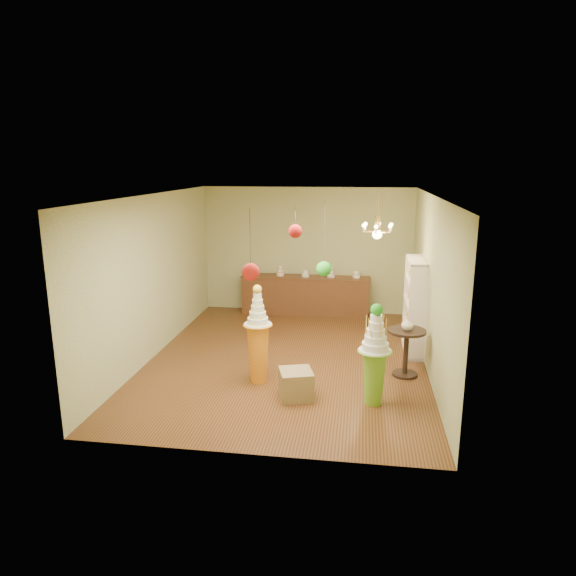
# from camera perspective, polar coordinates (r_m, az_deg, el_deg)

# --- Properties ---
(floor) EXTENTS (6.50, 6.50, 0.00)m
(floor) POSITION_cam_1_polar(r_m,az_deg,el_deg) (9.62, -0.07, -7.88)
(floor) COLOR #533016
(floor) RESTS_ON ground
(ceiling) EXTENTS (6.50, 6.50, 0.00)m
(ceiling) POSITION_cam_1_polar(r_m,az_deg,el_deg) (8.96, -0.08, 10.26)
(ceiling) COLOR white
(ceiling) RESTS_ON ground
(wall_back) EXTENTS (5.00, 0.04, 3.00)m
(wall_back) POSITION_cam_1_polar(r_m,az_deg,el_deg) (12.34, 2.11, 4.18)
(wall_back) COLOR tan
(wall_back) RESTS_ON ground
(wall_front) EXTENTS (5.00, 0.04, 3.00)m
(wall_front) POSITION_cam_1_polar(r_m,az_deg,el_deg) (6.10, -4.51, -5.85)
(wall_front) COLOR tan
(wall_front) RESTS_ON ground
(wall_left) EXTENTS (0.04, 6.50, 3.00)m
(wall_left) POSITION_cam_1_polar(r_m,az_deg,el_deg) (9.84, -14.63, 1.30)
(wall_left) COLOR tan
(wall_left) RESTS_ON ground
(wall_right) EXTENTS (0.04, 6.50, 3.00)m
(wall_right) POSITION_cam_1_polar(r_m,az_deg,el_deg) (9.16, 15.59, 0.34)
(wall_right) COLOR tan
(wall_right) RESTS_ON ground
(pedestal_green) EXTENTS (0.49, 0.49, 1.57)m
(pedestal_green) POSITION_cam_1_polar(r_m,az_deg,el_deg) (7.80, 9.59, -8.28)
(pedestal_green) COLOR #69A724
(pedestal_green) RESTS_ON floor
(pedestal_orange) EXTENTS (0.57, 0.57, 1.66)m
(pedestal_orange) POSITION_cam_1_polar(r_m,az_deg,el_deg) (8.46, -3.34, -6.35)
(pedestal_orange) COLOR orange
(pedestal_orange) RESTS_ON floor
(burlap_riser) EXTENTS (0.61, 0.61, 0.44)m
(burlap_riser) POSITION_cam_1_polar(r_m,az_deg,el_deg) (8.05, 0.90, -10.64)
(burlap_riser) COLOR olive
(burlap_riser) RESTS_ON floor
(sideboard) EXTENTS (3.04, 0.54, 1.16)m
(sideboard) POSITION_cam_1_polar(r_m,az_deg,el_deg) (12.28, 1.93, -0.74)
(sideboard) COLOR #57301B
(sideboard) RESTS_ON floor
(shelving_unit) EXTENTS (0.33, 1.20, 1.80)m
(shelving_unit) POSITION_cam_1_polar(r_m,az_deg,el_deg) (10.06, 13.91, -1.90)
(shelving_unit) COLOR #F0E0CF
(shelving_unit) RESTS_ON floor
(round_table) EXTENTS (0.83, 0.83, 0.82)m
(round_table) POSITION_cam_1_polar(r_m,az_deg,el_deg) (8.95, 13.00, -6.31)
(round_table) COLOR black
(round_table) RESTS_ON floor
(vase) EXTENTS (0.25, 0.25, 0.21)m
(vase) POSITION_cam_1_polar(r_m,az_deg,el_deg) (8.83, 13.13, -3.90)
(vase) COLOR #F0E0CF
(vase) RESTS_ON round_table
(pom_red_left) EXTENTS (0.23, 0.23, 0.93)m
(pom_red_left) POSITION_cam_1_polar(r_m,az_deg,el_deg) (6.57, -4.17, 1.80)
(pom_red_left) COLOR #42382F
(pom_red_left) RESTS_ON ceiling
(pom_green_mid) EXTENTS (0.23, 0.23, 1.15)m
(pom_green_mid) POSITION_cam_1_polar(r_m,az_deg,el_deg) (7.86, 4.00, 2.16)
(pom_green_mid) COLOR #42382F
(pom_green_mid) RESTS_ON ceiling
(pom_red_right) EXTENTS (0.18, 0.18, 0.40)m
(pom_red_right) POSITION_cam_1_polar(r_m,az_deg,el_deg) (6.65, 0.81, 6.33)
(pom_red_right) COLOR #42382F
(pom_red_right) RESTS_ON ceiling
(chandelier) EXTENTS (0.83, 0.83, 0.85)m
(chandelier) POSITION_cam_1_polar(r_m,az_deg,el_deg) (9.75, 9.90, 6.21)
(chandelier) COLOR gold
(chandelier) RESTS_ON ceiling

